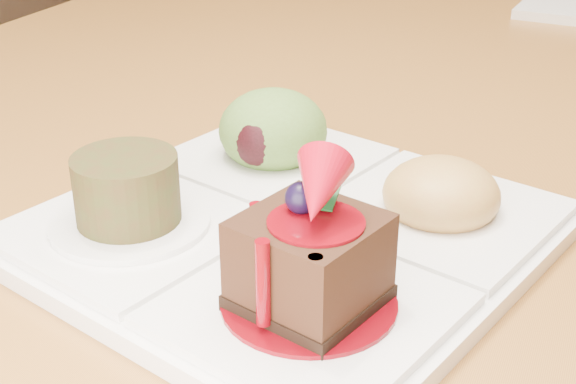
% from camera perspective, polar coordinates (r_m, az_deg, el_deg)
% --- Properties ---
extents(dining_table, '(1.00, 1.80, 0.75)m').
position_cam_1_polar(dining_table, '(1.05, 10.81, 8.24)').
color(dining_table, olive).
rests_on(dining_table, ground).
extents(sampler_plate, '(0.35, 0.35, 0.11)m').
position_cam_1_polar(sampler_plate, '(0.50, 0.17, -1.12)').
color(sampler_plate, white).
rests_on(sampler_plate, dining_table).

